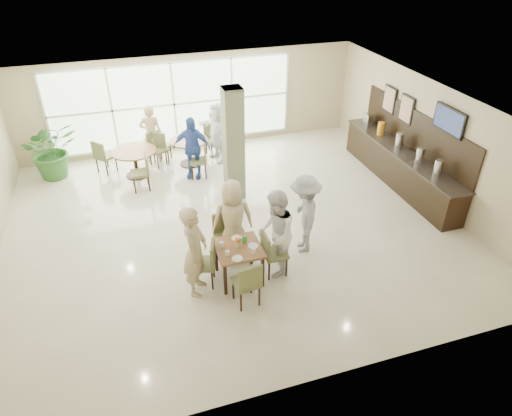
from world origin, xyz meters
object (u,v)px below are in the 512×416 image
object	(u,v)px
main_table	(238,252)
adult_b	(217,132)
adult_a	(192,148)
teen_far	(233,220)
teen_left	(195,251)
adult_standing	(151,134)
teen_standing	(304,214)
round_table_left	(135,156)
round_table_right	(189,146)
buffet_counter	(400,164)
teen_right	(275,234)
potted_plant	(51,150)

from	to	relation	value
main_table	adult_b	size ratio (longest dim) A/B	0.50
adult_a	teen_far	bearing A→B (deg)	-65.83
teen_left	adult_standing	size ratio (longest dim) A/B	1.07
teen_left	adult_b	distance (m)	5.59
teen_standing	main_table	bearing A→B (deg)	-55.57
round_table_left	adult_b	world-z (taller)	adult_b
round_table_right	teen_left	bearing A→B (deg)	-99.24
adult_b	round_table_left	bearing A→B (deg)	-97.53
teen_far	teen_standing	world-z (taller)	teen_standing
main_table	round_table_right	xyz separation A→B (m)	(0.03, 5.19, -0.08)
teen_left	buffet_counter	bearing A→B (deg)	-43.24
teen_right	adult_b	size ratio (longest dim) A/B	1.06
teen_standing	teen_right	bearing A→B (deg)	-41.57
round_table_left	teen_left	distance (m)	5.08
main_table	teen_right	size ratio (longest dim) A/B	0.48
teen_right	teen_standing	size ratio (longest dim) A/B	1.04
teen_far	potted_plant	bearing A→B (deg)	-48.10
round_table_right	buffet_counter	distance (m)	5.76
round_table_left	buffet_counter	bearing A→B (deg)	-21.18
buffet_counter	adult_standing	xyz separation A→B (m)	(-6.01, 3.27, 0.30)
buffet_counter	teen_right	world-z (taller)	buffet_counter
adult_b	adult_standing	xyz separation A→B (m)	(-1.80, 0.43, 0.00)
round_table_right	teen_right	bearing A→B (deg)	-82.19
main_table	buffet_counter	world-z (taller)	buffet_counter
adult_a	adult_standing	distance (m)	1.55
round_table_left	round_table_right	distance (m)	1.55
potted_plant	teen_standing	distance (m)	7.22
teen_right	potted_plant	bearing A→B (deg)	-121.63
teen_standing	adult_a	size ratio (longest dim) A/B	1.02
round_table_right	teen_far	size ratio (longest dim) A/B	0.62
buffet_counter	teen_standing	world-z (taller)	buffet_counter
teen_right	teen_standing	xyz separation A→B (m)	(0.81, 0.52, -0.03)
teen_left	potted_plant	bearing A→B (deg)	49.87
buffet_counter	potted_plant	world-z (taller)	buffet_counter
main_table	teen_left	world-z (taller)	teen_left
teen_far	adult_b	bearing A→B (deg)	-95.17
round_table_left	teen_standing	distance (m)	5.38
teen_far	teen_standing	bearing A→B (deg)	174.47
teen_right	adult_standing	bearing A→B (deg)	-142.86
main_table	round_table_right	size ratio (longest dim) A/B	0.80
teen_standing	round_table_left	bearing A→B (deg)	-129.34
round_table_left	teen_far	world-z (taller)	teen_far
round_table_left	teen_right	bearing A→B (deg)	-65.63
potted_plant	teen_left	distance (m)	6.30
adult_b	adult_standing	bearing A→B (deg)	-118.06
round_table_left	adult_a	size ratio (longest dim) A/B	0.69
round_table_left	round_table_right	xyz separation A→B (m)	(1.53, 0.25, -0.02)
adult_a	adult_standing	size ratio (longest dim) A/B	1.00
main_table	potted_plant	size ratio (longest dim) A/B	0.55
round_table_left	teen_far	distance (m)	4.48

